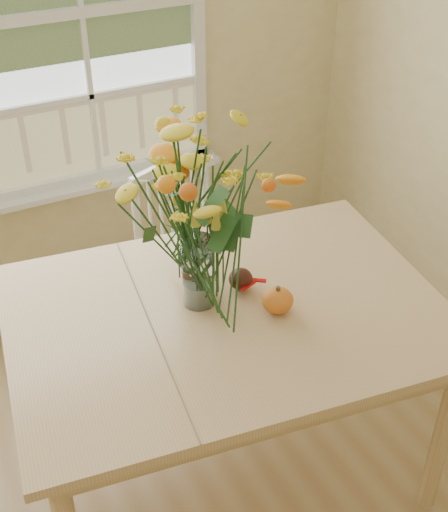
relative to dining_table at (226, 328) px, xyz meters
name	(u,v)px	position (x,y,z in m)	size (l,w,h in m)	color
dining_table	(226,328)	(0.00, 0.00, 0.00)	(1.69, 1.31, 0.84)	tan
windsor_chair	(183,251)	(0.19, 0.85, -0.23)	(0.46, 0.44, 0.92)	white
flower_vase	(197,207)	(-0.07, 0.08, 0.49)	(0.56, 0.56, 0.67)	white
pumpkin	(277,301)	(0.16, -0.09, 0.14)	(0.11, 0.11, 0.09)	#DC5719
turkey_figurine	(205,284)	(-0.03, 0.12, 0.13)	(0.09, 0.08, 0.10)	#CCB78C
dark_gourd	(241,280)	(0.10, 0.08, 0.13)	(0.13, 0.09, 0.08)	#38160F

